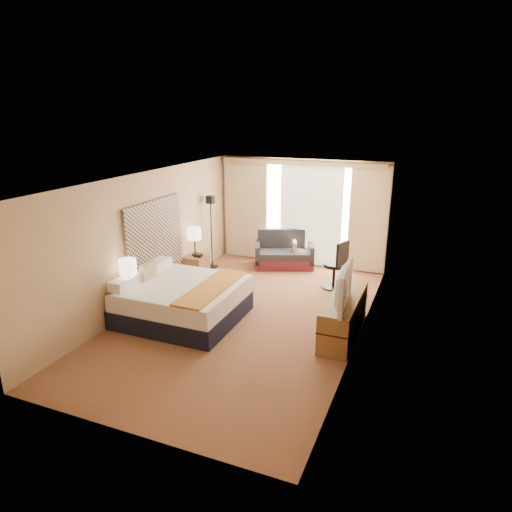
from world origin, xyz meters
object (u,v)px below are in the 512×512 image
at_px(media_dresser, 344,316).
at_px(loveseat, 284,255).
at_px(bed, 182,300).
at_px(lamp_right, 194,234).
at_px(desk_chair, 337,267).
at_px(floor_lamp, 211,217).
at_px(nightstand_left, 128,309).
at_px(lamp_left, 128,267).
at_px(television, 338,285).
at_px(nightstand_right, 196,267).

height_order(media_dresser, loveseat, loveseat).
xyz_separation_m(bed, lamp_right, (-0.82, 1.96, 0.68)).
distance_m(media_dresser, desk_chair, 2.17).
relative_size(bed, floor_lamp, 1.15).
relative_size(bed, lamp_right, 3.18).
relative_size(media_dresser, floor_lamp, 1.01).
bearing_deg(nightstand_left, lamp_left, 71.56).
height_order(desk_chair, lamp_right, lamp_right).
relative_size(media_dresser, lamp_right, 2.79).
distance_m(floor_lamp, television, 4.55).
bearing_deg(media_dresser, floor_lamp, 148.34).
height_order(nightstand_left, bed, bed).
bearing_deg(lamp_right, lamp_left, -89.16).
xyz_separation_m(floor_lamp, lamp_left, (0.05, -3.28, -0.20)).
distance_m(nightstand_right, bed, 2.12).
xyz_separation_m(nightstand_left, bed, (0.81, 0.54, 0.09)).
distance_m(media_dresser, lamp_right, 4.05).
bearing_deg(desk_chair, lamp_right, -147.30).
bearing_deg(loveseat, desk_chair, -53.91).
height_order(nightstand_left, floor_lamp, floor_lamp).
distance_m(nightstand_left, floor_lamp, 3.49).
xyz_separation_m(nightstand_right, loveseat, (1.59, 1.59, 0.02)).
bearing_deg(television, desk_chair, 8.48).
distance_m(desk_chair, lamp_left, 4.38).
bearing_deg(nightstand_left, lamp_right, 90.26).
height_order(media_dresser, lamp_right, lamp_right).
bearing_deg(loveseat, lamp_right, -156.80).
bearing_deg(nightstand_right, television, -26.50).
relative_size(desk_chair, television, 0.92).
bearing_deg(lamp_right, loveseat, 44.73).
height_order(loveseat, television, television).
height_order(floor_lamp, lamp_left, floor_lamp).
height_order(nightstand_left, television, television).
bearing_deg(lamp_right, floor_lamp, 91.27).
xyz_separation_m(loveseat, desk_chair, (1.52, -0.96, 0.19)).
relative_size(bed, lamp_left, 3.14).
distance_m(nightstand_right, lamp_right, 0.77).
height_order(floor_lamp, desk_chair, floor_lamp).
xyz_separation_m(media_dresser, lamp_right, (-3.71, 1.46, 0.70)).
relative_size(media_dresser, bed, 0.88).
xyz_separation_m(bed, loveseat, (0.78, 3.55, -0.07)).
distance_m(desk_chair, television, 2.57).
height_order(nightstand_left, desk_chair, desk_chair).
xyz_separation_m(nightstand_right, bed, (0.81, -1.96, 0.09)).
relative_size(nightstand_left, media_dresser, 0.31).
distance_m(floor_lamp, lamp_right, 0.87).
bearing_deg(floor_lamp, nightstand_right, -87.98).
relative_size(lamp_right, television, 0.55).
relative_size(media_dresser, television, 1.54).
bearing_deg(loveseat, television, -80.37).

